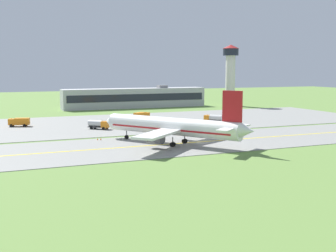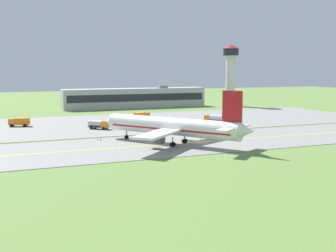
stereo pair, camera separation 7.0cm
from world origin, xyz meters
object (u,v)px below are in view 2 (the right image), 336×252
Objects in this scene: service_truck_baggage at (214,118)px; service_truck_pushback at (19,122)px; airplane_lead at (173,127)px; control_tower at (231,69)px; service_truck_catering at (142,115)px; service_truck_fuel at (99,124)px.

service_truck_pushback is at bearing 166.20° from service_truck_baggage.
airplane_lead is 1.22× the size of control_tower.
control_tower is (38.45, 54.94, 15.40)m from service_truck_baggage.
control_tower is at bearing 34.01° from service_truck_catering.
service_truck_catering is at bearing 42.12° from service_truck_fuel.
control_tower is at bearing 22.90° from service_truck_pushback.
airplane_lead reaches higher than service_truck_catering.
service_truck_baggage is (27.49, 31.53, -2.60)m from airplane_lead.
airplane_lead is 5.93× the size of service_truck_fuel.
airplane_lead is at bearing -100.58° from service_truck_catering.
control_tower is (56.96, 38.43, 15.41)m from service_truck_catering.
control_tower is at bearing 52.67° from airplane_lead.
service_truck_fuel is 0.93× the size of service_truck_catering.
service_truck_pushback is (-20.51, 14.80, -0.00)m from service_truck_fuel.
airplane_lead is 48.94m from service_truck_catering.
service_truck_pushback is (-30.42, 45.76, -2.60)m from airplane_lead.
airplane_lead is at bearing -127.33° from control_tower.
control_tower reaches higher than service_truck_catering.
airplane_lead is 5.73× the size of service_truck_baggage.
service_truck_catering is (8.97, 48.04, -2.60)m from airplane_lead.
service_truck_baggage is at bearing -13.80° from service_truck_pushback.
control_tower reaches higher than service_truck_baggage.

